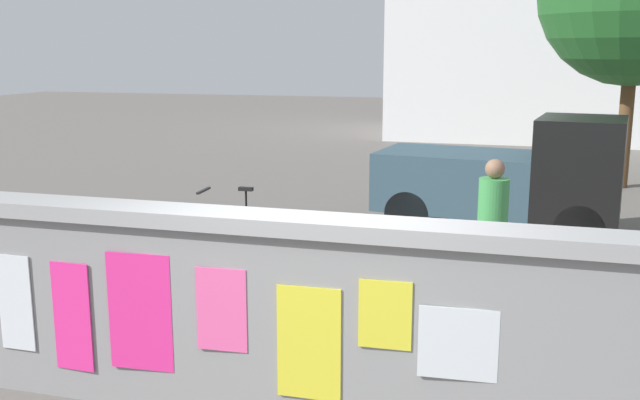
# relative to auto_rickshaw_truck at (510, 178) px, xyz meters

# --- Properties ---
(ground) EXTENTS (60.00, 60.00, 0.00)m
(ground) POSITION_rel_auto_rickshaw_truck_xyz_m (-1.32, 1.62, -0.90)
(ground) COLOR #605B56
(poster_wall) EXTENTS (6.87, 0.42, 1.63)m
(poster_wall) POSITION_rel_auto_rickshaw_truck_xyz_m (-1.33, -6.38, -0.06)
(poster_wall) COLOR gray
(poster_wall) RESTS_ON ground
(auto_rickshaw_truck) EXTENTS (3.77, 1.97, 1.85)m
(auto_rickshaw_truck) POSITION_rel_auto_rickshaw_truck_xyz_m (0.00, 0.00, 0.00)
(auto_rickshaw_truck) COLOR black
(auto_rickshaw_truck) RESTS_ON ground
(bicycle_near) EXTENTS (1.71, 0.44, 0.95)m
(bicycle_near) POSITION_rel_auto_rickshaw_truck_xyz_m (-3.64, -2.11, -0.54)
(bicycle_near) COLOR black
(bicycle_near) RESTS_ON ground
(bicycle_far) EXTENTS (1.70, 0.44, 0.95)m
(bicycle_far) POSITION_rel_auto_rickshaw_truck_xyz_m (-1.41, -3.94, -0.54)
(bicycle_far) COLOR black
(bicycle_far) RESTS_ON ground
(person_walking) EXTENTS (0.47, 0.47, 1.62)m
(person_walking) POSITION_rel_auto_rickshaw_truck_xyz_m (-0.12, -3.05, 0.09)
(person_walking) COLOR yellow
(person_walking) RESTS_ON ground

